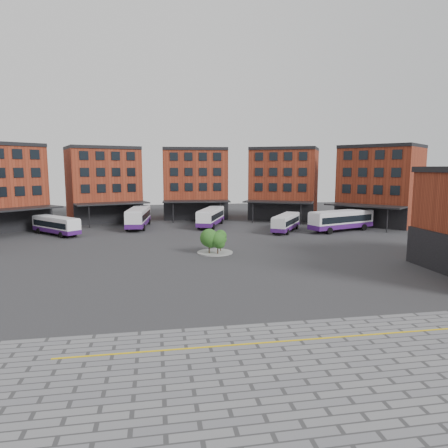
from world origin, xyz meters
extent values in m
plane|color=#28282B|center=(0.00, 0.00, 0.00)|extent=(160.00, 160.00, 0.00)
cube|color=slate|center=(2.00, -22.00, 0.01)|extent=(50.00, 22.00, 0.02)
cube|color=gold|center=(2.00, -14.00, 0.03)|extent=(26.00, 0.15, 0.02)
cube|color=black|center=(-28.20, 33.32, 2.00)|extent=(10.00, 9.07, 4.00)
cube|color=black|center=(-28.07, 33.17, 9.20)|extent=(8.60, 7.77, 8.00)
cube|color=black|center=(-26.63, 31.58, 4.00)|extent=(12.61, 11.97, 0.25)
cylinder|color=black|center=(-22.05, 33.28, 2.00)|extent=(0.20, 0.20, 4.00)
cube|color=maroon|center=(-15.30, 46.44, 7.00)|extent=(15.55, 13.69, 14.00)
cube|color=black|center=(-13.72, 41.85, 2.00)|extent=(12.45, 4.71, 4.00)
cube|color=black|center=(-15.30, 46.44, 14.30)|extent=(15.65, 13.97, 0.60)
cube|color=black|center=(-13.66, 41.66, 9.20)|extent=(10.87, 3.87, 8.00)
cube|color=black|center=(-12.96, 39.63, 4.00)|extent=(13.72, 8.39, 0.25)
cylinder|color=black|center=(-16.67, 36.45, 2.00)|extent=(0.20, 0.20, 4.00)
cylinder|color=black|center=(-8.07, 39.41, 2.00)|extent=(0.20, 0.20, 4.00)
cube|color=maroon|center=(3.28, 48.89, 7.00)|extent=(13.67, 10.88, 14.00)
cube|color=black|center=(2.94, 44.05, 2.00)|extent=(13.00, 1.41, 4.00)
cube|color=black|center=(3.28, 48.89, 14.30)|extent=(13.69, 11.18, 0.60)
cube|color=black|center=(2.93, 43.85, 9.20)|extent=(11.42, 0.95, 8.00)
cube|color=black|center=(2.78, 41.70, 4.00)|extent=(13.28, 5.30, 0.25)
cylinder|color=black|center=(-1.89, 40.22, 2.00)|extent=(0.20, 0.20, 4.00)
cylinder|color=black|center=(7.19, 39.59, 2.00)|extent=(0.20, 0.20, 4.00)
cube|color=maroon|center=(21.34, 43.88, 7.00)|extent=(16.12, 14.81, 14.00)
cube|color=black|center=(19.14, 39.56, 2.00)|extent=(11.81, 6.35, 4.00)
cube|color=black|center=(21.34, 43.88, 14.30)|extent=(16.26, 15.08, 0.60)
cube|color=black|center=(19.04, 39.38, 9.20)|extent=(10.26, 5.33, 8.00)
cube|color=black|center=(18.07, 37.46, 4.00)|extent=(13.58, 9.82, 0.25)
cylinder|color=black|center=(13.20, 37.92, 2.00)|extent=(0.20, 0.20, 4.00)
cylinder|color=black|center=(21.31, 33.79, 2.00)|extent=(0.20, 0.20, 4.00)
cube|color=maroon|center=(36.00, 32.21, 7.00)|extent=(16.02, 16.39, 14.00)
cube|color=black|center=(32.29, 29.09, 2.00)|extent=(8.74, 10.28, 4.00)
cube|color=black|center=(36.00, 32.21, 14.30)|extent=(16.25, 16.58, 0.60)
cube|color=black|center=(32.14, 28.96, 9.20)|extent=(7.47, 8.86, 8.00)
cube|color=black|center=(30.49, 27.58, 4.00)|extent=(11.73, 12.79, 0.25)
cylinder|color=black|center=(26.19, 29.91, 2.00)|extent=(0.20, 0.20, 4.00)
cylinder|color=black|center=(32.03, 22.94, 2.00)|extent=(0.20, 0.20, 4.00)
cube|color=black|center=(22.90, -2.00, 2.00)|extent=(0.40, 12.00, 4.00)
cylinder|color=gray|center=(2.00, 12.00, 0.06)|extent=(4.40, 4.40, 0.12)
cylinder|color=#332114|center=(1.20, 11.40, 0.72)|extent=(0.14, 0.14, 1.45)
sphere|color=#214F1A|center=(1.20, 11.40, 2.02)|extent=(2.23, 2.23, 2.23)
sphere|color=#214F1A|center=(1.40, 11.25, 1.59)|extent=(1.56, 1.56, 1.56)
cylinder|color=#332114|center=(2.80, 12.60, 0.72)|extent=(0.14, 0.14, 1.44)
sphere|color=#214F1A|center=(2.80, 12.60, 2.02)|extent=(1.54, 1.54, 1.54)
sphere|color=#214F1A|center=(3.00, 12.45, 1.58)|extent=(1.08, 1.08, 1.08)
cylinder|color=#332114|center=(2.20, 11.00, 0.65)|extent=(0.14, 0.14, 1.29)
sphere|color=#214F1A|center=(2.20, 11.00, 1.81)|extent=(1.93, 1.93, 1.93)
sphere|color=#214F1A|center=(2.40, 10.85, 1.42)|extent=(1.35, 1.35, 1.35)
cube|color=white|center=(-20.64, 29.56, 1.64)|extent=(8.62, 9.03, 2.27)
cube|color=black|center=(-20.64, 29.56, 1.80)|extent=(8.11, 8.47, 0.88)
cube|color=silver|center=(-20.64, 29.56, 2.82)|extent=(8.28, 8.67, 0.11)
cube|color=black|center=(-24.04, 33.22, 1.85)|extent=(1.52, 1.43, 1.02)
cube|color=#3F1562|center=(-20.64, 29.56, 0.83)|extent=(8.68, 9.08, 0.65)
cylinder|color=black|center=(-23.70, 31.16, 0.46)|extent=(0.83, 0.87, 0.93)
cylinder|color=black|center=(-22.01, 32.74, 0.46)|extent=(0.83, 0.87, 0.93)
cylinder|color=black|center=(-19.27, 26.39, 0.46)|extent=(0.83, 0.87, 0.93)
cylinder|color=black|center=(-17.57, 27.97, 0.46)|extent=(0.83, 0.87, 0.93)
cube|color=silver|center=(-8.16, 35.34, 1.99)|extent=(4.02, 12.56, 2.75)
cube|color=black|center=(-8.16, 35.34, 2.19)|extent=(3.98, 11.58, 1.07)
cube|color=silver|center=(-8.16, 35.34, 3.42)|extent=(3.86, 12.05, 0.13)
cube|color=black|center=(-7.56, 41.38, 2.24)|extent=(2.38, 0.36, 1.23)
cube|color=#3F1562|center=(-8.16, 35.34, 1.01)|extent=(4.07, 12.60, 0.79)
cylinder|color=black|center=(-9.16, 39.41, 0.56)|extent=(0.45, 1.15, 1.12)
cylinder|color=black|center=(-6.37, 39.13, 0.56)|extent=(0.45, 1.15, 1.12)
cylinder|color=black|center=(-9.95, 31.55, 0.56)|extent=(0.45, 1.15, 1.12)
cylinder|color=black|center=(-7.16, 31.27, 0.56)|extent=(0.45, 1.15, 1.12)
cube|color=white|center=(4.63, 34.69, 1.84)|extent=(6.47, 11.56, 2.54)
cube|color=black|center=(4.63, 34.69, 2.02)|extent=(6.20, 10.73, 0.98)
cube|color=silver|center=(4.63, 34.69, 3.16)|extent=(6.21, 11.10, 0.12)
cube|color=black|center=(6.62, 39.92, 2.07)|extent=(2.10, 0.89, 1.14)
cube|color=#3F1562|center=(4.63, 34.69, 0.93)|extent=(6.52, 11.62, 0.72)
cylinder|color=black|center=(4.71, 38.55, 0.52)|extent=(0.66, 1.08, 1.04)
cylinder|color=black|center=(7.13, 37.63, 0.52)|extent=(0.66, 1.08, 1.04)
cylinder|color=black|center=(2.12, 31.74, 0.52)|extent=(0.66, 1.08, 1.04)
cylinder|color=black|center=(4.54, 30.82, 0.52)|extent=(0.66, 1.08, 1.04)
cube|color=silver|center=(16.09, 26.72, 1.61)|extent=(7.33, 9.62, 2.22)
cube|color=black|center=(16.09, 26.72, 1.77)|extent=(6.95, 8.98, 0.86)
cube|color=silver|center=(16.09, 26.72, 2.77)|extent=(7.04, 9.23, 0.11)
cube|color=black|center=(18.75, 30.83, 1.82)|extent=(1.68, 1.15, 1.00)
cube|color=#3F1562|center=(16.09, 26.72, 0.82)|extent=(7.39, 9.67, 0.64)
cylinder|color=black|center=(16.87, 30.02, 0.45)|extent=(0.72, 0.91, 0.91)
cylinder|color=black|center=(18.78, 28.79, 0.45)|extent=(0.72, 0.91, 0.91)
cylinder|color=black|center=(13.40, 24.66, 0.45)|extent=(0.72, 0.91, 0.91)
cylinder|color=black|center=(15.31, 23.43, 0.45)|extent=(0.72, 0.91, 0.91)
cube|color=silver|center=(25.27, 25.47, 1.97)|extent=(12.41, 6.75, 2.72)
cube|color=black|center=(25.27, 25.47, 2.16)|extent=(11.51, 6.48, 1.05)
cube|color=silver|center=(25.27, 25.47, 3.38)|extent=(11.91, 6.48, 0.13)
cube|color=black|center=(30.91, 27.50, 2.22)|extent=(0.91, 2.26, 1.22)
cube|color=#3F1562|center=(25.27, 25.47, 1.00)|extent=(12.46, 6.80, 0.78)
cylinder|color=black|center=(28.47, 28.10, 0.55)|extent=(1.16, 0.69, 1.11)
cylinder|color=black|center=(29.41, 25.49, 0.55)|extent=(1.16, 0.69, 1.11)
cylinder|color=black|center=(21.13, 25.44, 0.55)|extent=(1.16, 0.69, 1.11)
cylinder|color=black|center=(22.07, 22.84, 0.55)|extent=(1.16, 0.69, 1.11)
camera|label=1|loc=(-5.12, -36.00, 10.43)|focal=32.00mm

